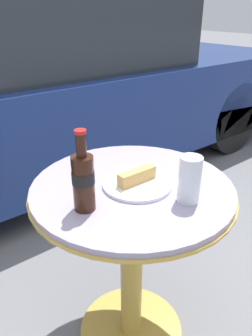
{
  "coord_description": "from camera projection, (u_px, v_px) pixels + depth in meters",
  "views": [
    {
      "loc": [
        -0.62,
        -0.75,
        1.28
      ],
      "look_at": [
        0.0,
        0.03,
        0.78
      ],
      "focal_mm": 35.0,
      "sensor_mm": 36.0,
      "label": 1
    }
  ],
  "objects": [
    {
      "name": "ground_plane",
      "position": [
        131.0,
        330.0,
        1.44
      ],
      "size": [
        30.0,
        30.0,
        0.0
      ],
      "primitive_type": "plane",
      "color": "slate"
    },
    {
      "name": "bistro_table",
      "position": [
        132.0,
        234.0,
        1.21
      ],
      "size": [
        0.7,
        0.7,
        0.73
      ],
      "color": "gold",
      "rests_on": "ground_plane"
    },
    {
      "name": "cola_bottle_left",
      "position": [
        83.0,
        180.0,
        0.94
      ],
      "size": [
        0.07,
        0.07,
        0.25
      ],
      "color": "#33190F",
      "rests_on": "bistro_table"
    },
    {
      "name": "drinking_glass",
      "position": [
        189.0,
        181.0,
        0.99
      ],
      "size": [
        0.07,
        0.07,
        0.15
      ],
      "color": "silver",
      "rests_on": "bistro_table"
    },
    {
      "name": "lunch_plate_near",
      "position": [
        137.0,
        182.0,
        1.1
      ],
      "size": [
        0.24,
        0.24,
        0.06
      ],
      "color": "white",
      "rests_on": "bistro_table"
    },
    {
      "name": "parked_car",
      "position": [
        52.0,
        91.0,
        2.74
      ],
      "size": [
        4.38,
        1.81,
        1.32
      ],
      "color": "navy",
      "rests_on": "ground_plane"
    }
  ]
}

